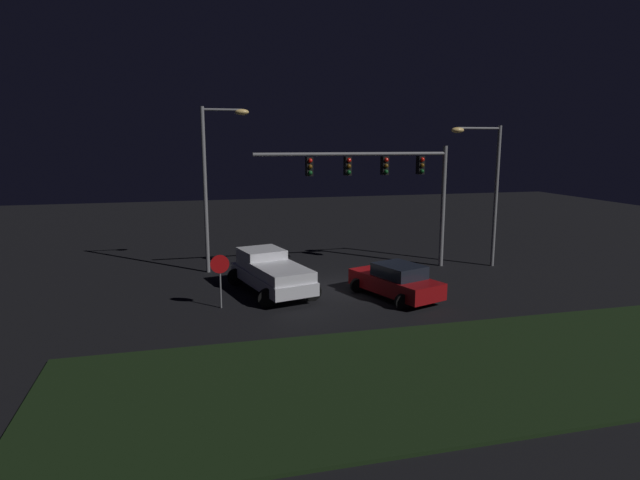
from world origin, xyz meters
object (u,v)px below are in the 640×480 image
(car_sedan, at_px, (396,281))
(street_lamp_left, at_px, (214,171))
(traffic_signal_gantry, at_px, (385,175))
(pickup_truck, at_px, (270,270))
(street_lamp_right, at_px, (486,178))
(stop_sign, at_px, (220,271))

(car_sedan, height_order, street_lamp_left, street_lamp_left)
(car_sedan, xyz_separation_m, street_lamp_left, (-7.27, 6.72, 4.53))
(traffic_signal_gantry, bearing_deg, pickup_truck, -157.09)
(street_lamp_right, bearing_deg, car_sedan, -147.62)
(pickup_truck, distance_m, street_lamp_right, 12.75)
(street_lamp_right, relative_size, stop_sign, 3.38)
(stop_sign, bearing_deg, traffic_signal_gantry, 27.77)
(car_sedan, relative_size, traffic_signal_gantry, 0.46)
(street_lamp_right, bearing_deg, stop_sign, -164.51)
(traffic_signal_gantry, bearing_deg, street_lamp_right, -7.27)
(traffic_signal_gantry, relative_size, street_lamp_right, 1.37)
(pickup_truck, height_order, traffic_signal_gantry, traffic_signal_gantry)
(car_sedan, bearing_deg, street_lamp_right, -76.92)
(street_lamp_right, bearing_deg, street_lamp_left, 170.34)
(car_sedan, height_order, street_lamp_right, street_lamp_right)
(stop_sign, bearing_deg, pickup_truck, 39.15)
(traffic_signal_gantry, bearing_deg, street_lamp_left, 168.84)
(pickup_truck, relative_size, traffic_signal_gantry, 0.55)
(traffic_signal_gantry, xyz_separation_m, stop_sign, (-8.87, -4.67, -3.47))
(pickup_truck, distance_m, stop_sign, 3.09)
(street_lamp_left, bearing_deg, traffic_signal_gantry, -11.16)
(street_lamp_right, bearing_deg, traffic_signal_gantry, 172.73)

